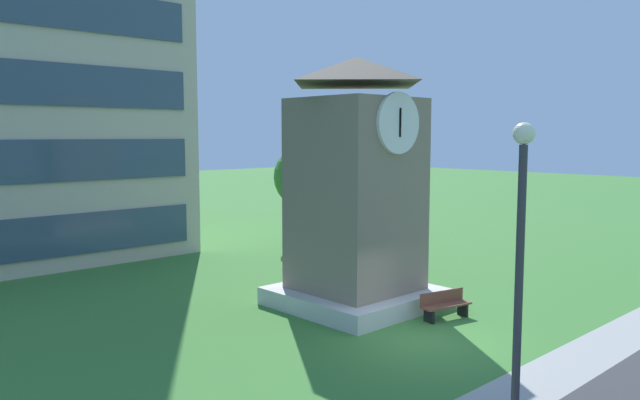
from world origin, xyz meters
TOP-DOWN VIEW (x-y plane):
  - ground_plane at (0.00, 0.00)m, footprint 160.00×160.00m
  - kerb_strip at (0.00, -3.76)m, footprint 120.00×1.60m
  - clock_tower at (1.46, 3.92)m, footprint 4.81×4.81m
  - park_bench at (2.39, 0.83)m, footprint 1.86×0.84m
  - street_lamp at (-4.50, -5.49)m, footprint 0.36×0.36m
  - tree_near_tower at (8.11, 13.99)m, footprint 3.36×3.36m

SIDE VIEW (x-z plane):
  - ground_plane at x=0.00m, z-range 0.00..0.00m
  - kerb_strip at x=0.00m, z-range 0.00..0.01m
  - park_bench at x=2.39m, z-range 0.02..0.90m
  - tree_near_tower at x=8.11m, z-range 0.97..6.33m
  - clock_tower at x=1.46m, z-range -0.52..7.96m
  - street_lamp at x=-4.50m, z-range 0.71..6.78m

